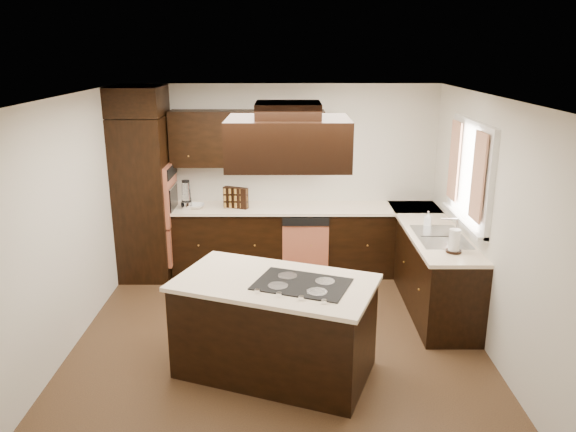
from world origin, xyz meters
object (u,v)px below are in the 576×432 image
object	(u,v)px
island	(275,328)
range_hood	(288,142)
spice_rack	(236,198)
oven_column	(144,198)

from	to	relation	value
island	range_hood	size ratio (longest dim) A/B	1.64
spice_rack	range_hood	bearing A→B (deg)	-51.27
oven_column	range_hood	xyz separation A→B (m)	(1.88, -2.25, 1.10)
range_hood	spice_rack	size ratio (longest dim) A/B	3.17
oven_column	range_hood	size ratio (longest dim) A/B	2.02
range_hood	oven_column	bearing A→B (deg)	129.74
island	spice_rack	size ratio (longest dim) A/B	5.19
island	spice_rack	bearing A→B (deg)	123.59
island	range_hood	xyz separation A→B (m)	(0.12, 0.12, 1.72)
island	spice_rack	world-z (taller)	spice_rack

